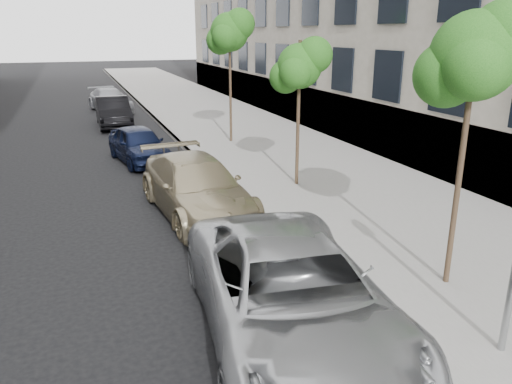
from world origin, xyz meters
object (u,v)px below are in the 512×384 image
minivan (292,295)px  suv (197,187)px  tree_far (230,32)px  tree_mid (300,66)px  sedan_black (113,112)px  tree_near (476,56)px  sedan_blue (139,144)px  sedan_rear (110,100)px

minivan → suv: minivan is taller
tree_far → suv: size_ratio=1.05×
tree_mid → minivan: (-3.33, -7.02, -2.76)m
tree_mid → sedan_black: tree_mid is taller
minivan → tree_far: bearing=83.2°
tree_near → sedan_blue: bearing=109.4°
tree_far → tree_mid: bearing=-90.0°
minivan → sedan_rear: size_ratio=1.25×
sedan_blue → sedan_rear: (0.00, 12.61, 0.01)m
tree_near → tree_mid: size_ratio=1.15×
tree_far → sedan_rear: tree_far is taller
tree_mid → tree_far: 6.56m
tree_far → sedan_black: size_ratio=1.20×
tree_near → tree_far: size_ratio=0.93×
tree_far → sedan_blue: tree_far is taller
tree_far → sedan_blue: 5.76m
minivan → suv: size_ratio=1.14×
sedan_rear → tree_far: bearing=-78.8°
tree_mid → sedan_rear: bearing=102.9°
tree_far → suv: bearing=-113.5°
sedan_blue → sedan_black: 7.60m
suv → sedan_blue: suv is taller
sedan_black → tree_mid: bearing=-71.1°
suv → sedan_rear: bearing=87.2°
suv → sedan_rear: size_ratio=1.10×
tree_near → sedan_rear: bearing=99.5°
minivan → sedan_black: size_ratio=1.30×
sedan_blue → tree_near: bearing=-79.8°
sedan_black → sedan_rear: bearing=87.5°
sedan_rear → sedan_black: bearing=-101.6°
tree_near → sedan_black: bearing=102.6°
tree_near → tree_mid: tree_near is taller
tree_far → minivan: tree_far is taller
tree_near → tree_far: bearing=90.0°
tree_near → sedan_black: tree_near is taller
tree_mid → suv: tree_mid is taller
sedan_rear → tree_mid: bearing=-86.0°
tree_mid → sedan_blue: tree_mid is taller
minivan → sedan_blue: minivan is taller
minivan → sedan_black: minivan is taller
tree_near → tree_mid: 6.52m
tree_near → sedan_blue: 12.45m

